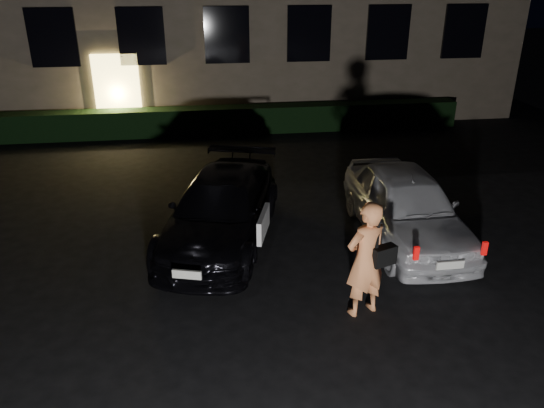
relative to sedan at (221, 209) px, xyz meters
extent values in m
plane|color=black|center=(0.65, -3.09, -0.64)|extent=(80.00, 80.00, 0.00)
cube|color=#FFE170|center=(-2.85, 7.85, 0.61)|extent=(1.40, 0.10, 2.50)
cube|color=black|center=(-4.55, 7.85, 2.36)|extent=(1.40, 0.10, 1.70)
cube|color=black|center=(-1.95, 7.85, 2.36)|extent=(1.40, 0.10, 1.70)
cube|color=black|center=(0.65, 7.85, 2.36)|extent=(1.40, 0.10, 1.70)
cube|color=black|center=(3.25, 7.85, 2.36)|extent=(1.40, 0.10, 1.70)
cube|color=black|center=(5.85, 7.85, 2.36)|extent=(1.40, 0.10, 1.70)
cube|color=black|center=(8.45, 7.85, 2.36)|extent=(1.40, 0.10, 1.70)
cube|color=black|center=(0.65, 7.41, -0.21)|extent=(15.00, 0.70, 0.85)
imported|color=black|center=(0.00, 0.00, 0.00)|extent=(2.95, 4.72, 1.27)
cube|color=white|center=(0.69, -1.04, 0.15)|extent=(0.33, 0.90, 0.42)
cube|color=silver|center=(-0.64, -2.18, -0.08)|extent=(0.46, 0.17, 0.14)
imported|color=silver|center=(3.55, -0.42, 0.06)|extent=(1.64, 4.07, 1.39)
cube|color=red|center=(2.98, -2.36, 0.12)|extent=(0.08, 0.05, 0.23)
cube|color=red|center=(4.13, -2.36, 0.12)|extent=(0.08, 0.05, 0.23)
cube|color=silver|center=(3.56, -2.41, -0.11)|extent=(0.46, 0.04, 0.14)
imported|color=#F59054|center=(2.02, -2.73, 0.30)|extent=(0.79, 0.65, 1.87)
cube|color=black|center=(2.28, -2.77, 0.36)|extent=(0.42, 0.29, 0.30)
cube|color=black|center=(2.15, -2.78, 0.79)|extent=(0.06, 0.07, 0.58)
camera|label=1|loc=(-0.29, -9.34, 4.25)|focal=35.00mm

